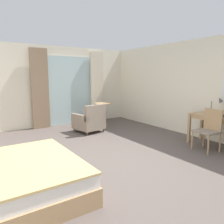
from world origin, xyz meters
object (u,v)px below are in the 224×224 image
(desk_lamp, at_px, (218,103))
(round_cafe_table, at_px, (103,109))
(armchair_by_window, at_px, (90,121))
(desk_chair, at_px, (209,128))

(desk_lamp, xyz_separation_m, round_cafe_table, (-1.14, 3.32, -0.46))
(armchair_by_window, height_order, round_cafe_table, armchair_by_window)
(armchair_by_window, bearing_deg, desk_chair, -63.90)
(desk_lamp, bearing_deg, desk_chair, -162.96)
(desk_chair, distance_m, round_cafe_table, 3.54)
(desk_lamp, height_order, armchair_by_window, desk_lamp)
(desk_lamp, xyz_separation_m, armchair_by_window, (-1.98, 2.72, -0.68))
(armchair_by_window, bearing_deg, desk_lamp, -54.03)
(armchair_by_window, distance_m, round_cafe_table, 1.05)
(desk_lamp, relative_size, round_cafe_table, 0.57)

